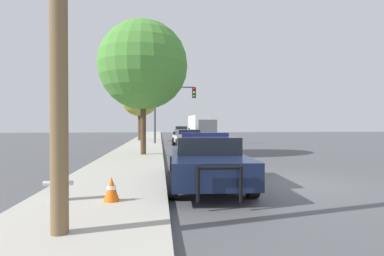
# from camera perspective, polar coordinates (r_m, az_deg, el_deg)

# --- Properties ---
(ground_plane) EXTENTS (110.00, 110.00, 0.00)m
(ground_plane) POSITION_cam_1_polar(r_m,az_deg,el_deg) (9.20, 18.44, -10.10)
(ground_plane) COLOR #4F4F54
(sidewalk_left) EXTENTS (3.00, 110.00, 0.13)m
(sidewalk_left) POSITION_cam_1_polar(r_m,az_deg,el_deg) (8.49, -15.32, -10.57)
(sidewalk_left) COLOR #ADA89E
(sidewalk_left) RESTS_ON ground_plane
(police_car) EXTENTS (2.28, 5.12, 1.47)m
(police_car) POSITION_cam_1_polar(r_m,az_deg,el_deg) (8.56, 2.64, -5.87)
(police_car) COLOR #141E3D
(police_car) RESTS_ON ground_plane
(fire_hydrant) EXTENTS (0.60, 0.26, 0.76)m
(fire_hydrant) POSITION_cam_1_polar(r_m,az_deg,el_deg) (6.95, -24.13, -9.20)
(fire_hydrant) COLOR #B7BCC1
(fire_hydrant) RESTS_ON sidewalk_left
(traffic_light) EXTENTS (3.52, 0.35, 4.86)m
(traffic_light) POSITION_cam_1_polar(r_m,az_deg,el_deg) (25.23, -3.87, 4.94)
(traffic_light) COLOR #424247
(traffic_light) RESTS_ON sidewalk_left
(car_background_midblock) EXTENTS (2.22, 4.15, 1.32)m
(car_background_midblock) POSITION_cam_1_polar(r_m,az_deg,el_deg) (22.87, -0.93, -1.82)
(car_background_midblock) COLOR #B7B7BC
(car_background_midblock) RESTS_ON ground_plane
(car_background_distant) EXTENTS (2.05, 3.92, 1.42)m
(car_background_distant) POSITION_cam_1_polar(r_m,az_deg,el_deg) (42.92, -2.13, -0.55)
(car_background_distant) COLOR #474C51
(car_background_distant) RESTS_ON ground_plane
(box_truck) EXTENTS (2.86, 8.11, 2.88)m
(box_truck) POSITION_cam_1_polar(r_m,az_deg,el_deg) (39.96, 1.73, 0.50)
(box_truck) COLOR slate
(box_truck) RESTS_ON ground_plane
(tree_sidewalk_near) EXTENTS (4.70, 4.70, 7.06)m
(tree_sidewalk_near) POSITION_cam_1_polar(r_m,az_deg,el_deg) (16.31, -9.29, 11.72)
(tree_sidewalk_near) COLOR #4C3823
(tree_sidewalk_near) RESTS_ON sidewalk_left
(tree_sidewalk_mid) EXTENTS (3.80, 3.80, 6.19)m
(tree_sidewalk_mid) POSITION_cam_1_polar(r_m,az_deg,el_deg) (30.24, -9.87, 5.78)
(tree_sidewalk_mid) COLOR #4C3823
(tree_sidewalk_mid) RESTS_ON sidewalk_left
(traffic_cone) EXTENTS (0.33, 0.33, 0.51)m
(traffic_cone) POSITION_cam_1_polar(r_m,az_deg,el_deg) (6.53, -15.08, -11.12)
(traffic_cone) COLOR orange
(traffic_cone) RESTS_ON sidewalk_left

